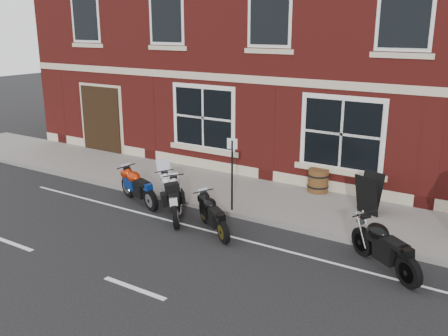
{
  "coord_description": "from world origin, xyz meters",
  "views": [
    {
      "loc": [
        6.34,
        -9.58,
        5.13
      ],
      "look_at": [
        -0.79,
        1.6,
        1.27
      ],
      "focal_mm": 40.0,
      "sensor_mm": 36.0,
      "label": 1
    }
  ],
  "objects_px": {
    "parking_sign": "(232,169)",
    "a_board_sign": "(369,194)",
    "moto_sport_red": "(139,185)",
    "barrel_planter": "(318,180)",
    "moto_touring_silver": "(171,190)",
    "moto_sport_black": "(214,213)",
    "moto_sport_silver": "(177,198)",
    "moto_naked_black": "(385,245)"
  },
  "relations": [
    {
      "from": "parking_sign",
      "to": "a_board_sign",
      "type": "bearing_deg",
      "value": 15.72
    },
    {
      "from": "moto_touring_silver",
      "to": "moto_sport_silver",
      "type": "xyz_separation_m",
      "value": [
        0.62,
        -0.51,
        0.02
      ]
    },
    {
      "from": "barrel_planter",
      "to": "parking_sign",
      "type": "xyz_separation_m",
      "value": [
        -1.42,
        -2.75,
        0.81
      ]
    },
    {
      "from": "barrel_planter",
      "to": "a_board_sign",
      "type": "bearing_deg",
      "value": -27.39
    },
    {
      "from": "moto_sport_black",
      "to": "parking_sign",
      "type": "relative_size",
      "value": 0.81
    },
    {
      "from": "moto_naked_black",
      "to": "parking_sign",
      "type": "distance_m",
      "value": 4.66
    },
    {
      "from": "a_board_sign",
      "to": "parking_sign",
      "type": "relative_size",
      "value": 0.55
    },
    {
      "from": "a_board_sign",
      "to": "parking_sign",
      "type": "xyz_separation_m",
      "value": [
        -3.26,
        -1.8,
        0.62
      ]
    },
    {
      "from": "moto_sport_red",
      "to": "moto_sport_black",
      "type": "xyz_separation_m",
      "value": [
        3.05,
        -0.59,
        -0.04
      ]
    },
    {
      "from": "moto_sport_silver",
      "to": "moto_sport_red",
      "type": "bearing_deg",
      "value": 133.15
    },
    {
      "from": "a_board_sign",
      "to": "barrel_planter",
      "type": "bearing_deg",
      "value": 173.08
    },
    {
      "from": "barrel_planter",
      "to": "parking_sign",
      "type": "bearing_deg",
      "value": -117.37
    },
    {
      "from": "moto_sport_red",
      "to": "moto_sport_black",
      "type": "bearing_deg",
      "value": -79.6
    },
    {
      "from": "moto_touring_silver",
      "to": "barrel_planter",
      "type": "height_order",
      "value": "moto_touring_silver"
    },
    {
      "from": "moto_sport_red",
      "to": "parking_sign",
      "type": "distance_m",
      "value": 2.96
    },
    {
      "from": "barrel_planter",
      "to": "moto_sport_black",
      "type": "bearing_deg",
      "value": -105.66
    },
    {
      "from": "moto_naked_black",
      "to": "barrel_planter",
      "type": "distance_m",
      "value": 4.87
    },
    {
      "from": "moto_touring_silver",
      "to": "parking_sign",
      "type": "distance_m",
      "value": 1.97
    },
    {
      "from": "moto_touring_silver",
      "to": "moto_sport_red",
      "type": "bearing_deg",
      "value": 144.6
    },
    {
      "from": "moto_naked_black",
      "to": "a_board_sign",
      "type": "xyz_separation_m",
      "value": [
        -1.22,
        2.82,
        0.1
      ]
    },
    {
      "from": "moto_sport_silver",
      "to": "moto_naked_black",
      "type": "xyz_separation_m",
      "value": [
        5.62,
        -0.01,
        0.03
      ]
    },
    {
      "from": "moto_sport_black",
      "to": "parking_sign",
      "type": "distance_m",
      "value": 1.56
    },
    {
      "from": "a_board_sign",
      "to": "parking_sign",
      "type": "bearing_deg",
      "value": -130.69
    },
    {
      "from": "moto_sport_silver",
      "to": "barrel_planter",
      "type": "xyz_separation_m",
      "value": [
        2.55,
        3.77,
        -0.07
      ]
    },
    {
      "from": "a_board_sign",
      "to": "parking_sign",
      "type": "height_order",
      "value": "parking_sign"
    },
    {
      "from": "a_board_sign",
      "to": "barrel_planter",
      "type": "distance_m",
      "value": 2.08
    },
    {
      "from": "moto_sport_red",
      "to": "moto_sport_black",
      "type": "relative_size",
      "value": 1.22
    },
    {
      "from": "moto_sport_red",
      "to": "moto_sport_silver",
      "type": "xyz_separation_m",
      "value": [
        1.64,
        -0.29,
        0.0
      ]
    },
    {
      "from": "moto_sport_black",
      "to": "moto_naked_black",
      "type": "bearing_deg",
      "value": -49.76
    },
    {
      "from": "moto_sport_red",
      "to": "barrel_planter",
      "type": "height_order",
      "value": "moto_sport_red"
    },
    {
      "from": "moto_sport_red",
      "to": "moto_naked_black",
      "type": "relative_size",
      "value": 1.08
    },
    {
      "from": "moto_touring_silver",
      "to": "parking_sign",
      "type": "relative_size",
      "value": 0.76
    },
    {
      "from": "barrel_planter",
      "to": "moto_naked_black",
      "type": "bearing_deg",
      "value": -50.96
    },
    {
      "from": "a_board_sign",
      "to": "parking_sign",
      "type": "distance_m",
      "value": 3.78
    },
    {
      "from": "parking_sign",
      "to": "moto_touring_silver",
      "type": "bearing_deg",
      "value": -176.91
    },
    {
      "from": "moto_naked_black",
      "to": "moto_sport_red",
      "type": "bearing_deg",
      "value": 124.85
    },
    {
      "from": "moto_sport_red",
      "to": "moto_sport_silver",
      "type": "height_order",
      "value": "moto_sport_silver"
    },
    {
      "from": "moto_sport_red",
      "to": "a_board_sign",
      "type": "height_order",
      "value": "a_board_sign"
    },
    {
      "from": "moto_sport_black",
      "to": "a_board_sign",
      "type": "height_order",
      "value": "a_board_sign"
    },
    {
      "from": "moto_sport_red",
      "to": "parking_sign",
      "type": "relative_size",
      "value": 0.98
    },
    {
      "from": "moto_sport_red",
      "to": "a_board_sign",
      "type": "distance_m",
      "value": 6.54
    },
    {
      "from": "moto_sport_red",
      "to": "parking_sign",
      "type": "height_order",
      "value": "parking_sign"
    }
  ]
}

